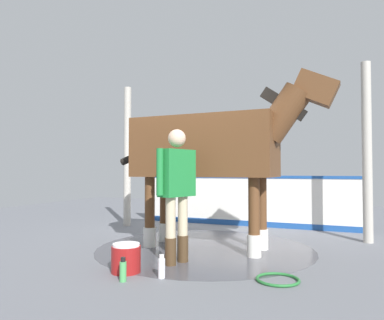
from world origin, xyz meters
name	(u,v)px	position (x,y,z in m)	size (l,w,h in m)	color
ground_plane	(197,243)	(0.00, 0.00, -0.01)	(16.00, 16.00, 0.02)	slate
wet_patch	(205,248)	(0.35, 0.26, 0.00)	(3.37, 3.37, 0.00)	#4C4C54
barrier_wall	(244,202)	(-2.12, 0.29, 0.51)	(0.14, 4.92, 1.11)	white
roof_post_near	(367,152)	(-1.10, 2.67, 1.54)	(0.16, 0.16, 3.08)	#B7B2A8
roof_post_far	(127,156)	(-1.15, -2.12, 1.54)	(0.16, 0.16, 3.08)	#B7B2A8
horse	(211,149)	(0.35, 0.37, 1.55)	(0.96, 3.55, 2.65)	brown
handler	(177,185)	(1.34, 0.23, 1.03)	(0.66, 0.38, 1.76)	#47331E
wash_bucket	(126,258)	(1.94, -0.16, 0.17)	(0.35, 0.35, 0.34)	maroon
bottle_shampoo	(162,267)	(1.99, 0.34, 0.12)	(0.08, 0.08, 0.27)	white
bottle_spray	(123,270)	(2.26, 0.01, 0.12)	(0.07, 0.07, 0.26)	#4CA559
hose_coil	(278,279)	(1.61, 1.57, 0.02)	(0.48, 0.48, 0.03)	#267233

